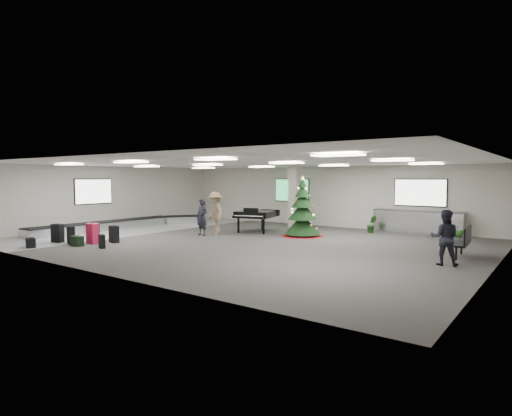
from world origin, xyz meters
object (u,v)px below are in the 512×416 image
Objects in this scene: pink_suitcase at (93,233)px; christmas_tree at (302,216)px; grand_piano at (256,214)px; traveler_a at (202,217)px; traveler_bench at (445,238)px; traveler_b at (216,213)px; baggage_carousel at (123,224)px; service_counter at (417,222)px; potted_plant_left at (372,224)px; bench at (463,240)px; potted_plant_right at (459,228)px.

pink_suitcase is 8.78m from christmas_tree.
christmas_tree reaches higher than grand_piano.
traveler_bench is (10.33, -0.58, 0.00)m from traveler_a.
grand_piano is 2.05m from traveler_b.
christmas_tree reaches higher than baggage_carousel.
service_counter is 2.45× the size of traveler_bench.
service_counter is at bearing 42.02° from traveler_a.
grand_piano is 1.46× the size of traveler_bench.
christmas_tree is 4.00m from traveler_b.
traveler_a is at bearing 70.80° from pink_suitcase.
christmas_tree is at bearing -125.91° from potted_plant_left.
traveler_a reaches higher than service_counter.
traveler_bench is (12.17, 3.71, 0.42)m from pink_suitcase.
grand_piano is at bearing 178.81° from christmas_tree.
potted_plant_left reaches higher than pink_suitcase.
traveler_b is 10.28m from traveler_bench.
pink_suitcase is 0.99× the size of potted_plant_left.
service_counter is 5.99m from bench.
traveler_bench reaches higher than potted_plant_right.
baggage_carousel is 7.04m from grand_piano.
potted_plant_left is at bearing -167.23° from potted_plant_right.
traveler_bench is at bearing 20.91° from pink_suitcase.
pink_suitcase is 4.68m from traveler_a.
grand_piano is 2.99× the size of potted_plant_right.
traveler_a reaches higher than grand_piano.
service_counter is 4.85× the size of potted_plant_left.
potted_plant_right is at bearing 46.72° from pink_suitcase.
potted_plant_left is (-1.79, -1.04, -0.13)m from service_counter.
traveler_a is (1.84, 4.29, 0.42)m from pink_suitcase.
bench is at bearing -61.16° from service_counter.
bench is (12.36, 5.41, 0.16)m from pink_suitcase.
service_counter is 9.94m from traveler_a.
traveler_b is at bearing -134.57° from grand_piano.
traveler_bench reaches higher than service_counter.
christmas_tree is at bearing 17.50° from baggage_carousel.
potted_plant_right is at bearing -95.01° from traveler_bench.
baggage_carousel is 11.77× the size of pink_suitcase.
potted_plant_right is (11.29, 10.44, 0.00)m from pink_suitcase.
bench reaches higher than potted_plant_right.
traveler_a is at bearing -146.96° from potted_plant_right.
traveler_b is 2.43× the size of potted_plant_right.
traveler_a is (5.21, 0.37, 0.61)m from baggage_carousel.
bench is 5.15m from potted_plant_right.
traveler_bench is (-0.19, -1.70, 0.26)m from bench.
christmas_tree is 6.81m from potted_plant_right.
service_counter is 2.46× the size of traveler_a.
pink_suitcase reaches higher than baggage_carousel.
pink_suitcase is at bearing -81.76° from traveler_b.
bench is 1.94× the size of potted_plant_left.
potted_plant_right is (14.67, 6.52, 0.19)m from baggage_carousel.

